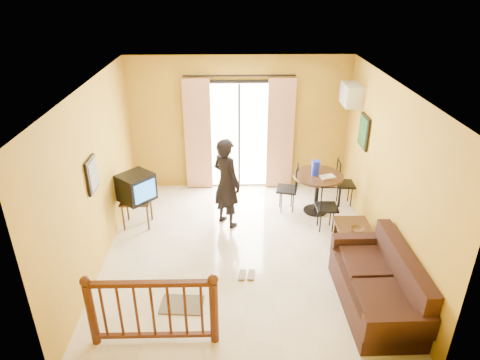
{
  "coord_description": "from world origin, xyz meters",
  "views": [
    {
      "loc": [
        -0.17,
        -5.91,
        4.24
      ],
      "look_at": [
        -0.03,
        0.2,
        1.25
      ],
      "focal_mm": 32.0,
      "sensor_mm": 36.0,
      "label": 1
    }
  ],
  "objects_px": {
    "sofa": "(380,287)",
    "standing_person": "(226,183)",
    "coffee_table": "(356,239)",
    "television": "(136,187)",
    "dining_table": "(318,183)"
  },
  "relations": [
    {
      "from": "sofa",
      "to": "standing_person",
      "type": "xyz_separation_m",
      "value": [
        -2.12,
        2.25,
        0.51
      ]
    },
    {
      "from": "coffee_table",
      "to": "television",
      "type": "bearing_deg",
      "value": 164.78
    },
    {
      "from": "dining_table",
      "to": "standing_person",
      "type": "xyz_separation_m",
      "value": [
        -1.73,
        -0.4,
        0.22
      ]
    },
    {
      "from": "coffee_table",
      "to": "standing_person",
      "type": "relative_size",
      "value": 0.6
    },
    {
      "from": "coffee_table",
      "to": "standing_person",
      "type": "distance_m",
      "value": 2.41
    },
    {
      "from": "dining_table",
      "to": "standing_person",
      "type": "bearing_deg",
      "value": -166.82
    },
    {
      "from": "television",
      "to": "sofa",
      "type": "bearing_deg",
      "value": -79.31
    },
    {
      "from": "coffee_table",
      "to": "dining_table",
      "type": "bearing_deg",
      "value": 104.91
    },
    {
      "from": "television",
      "to": "dining_table",
      "type": "bearing_deg",
      "value": -41.17
    },
    {
      "from": "television",
      "to": "standing_person",
      "type": "bearing_deg",
      "value": -47.73
    },
    {
      "from": "dining_table",
      "to": "coffee_table",
      "type": "distance_m",
      "value": 1.52
    },
    {
      "from": "dining_table",
      "to": "standing_person",
      "type": "relative_size",
      "value": 0.56
    },
    {
      "from": "sofa",
      "to": "standing_person",
      "type": "height_order",
      "value": "standing_person"
    },
    {
      "from": "television",
      "to": "sofa",
      "type": "relative_size",
      "value": 0.4
    },
    {
      "from": "television",
      "to": "coffee_table",
      "type": "height_order",
      "value": "television"
    }
  ]
}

